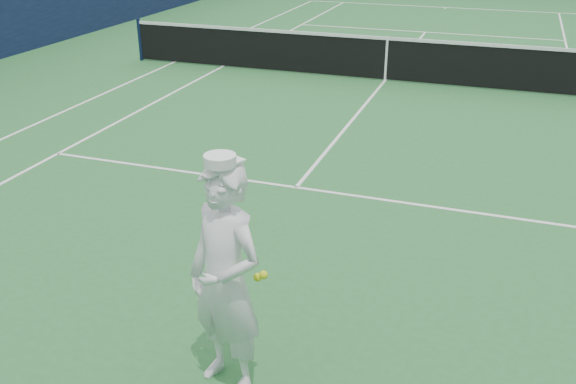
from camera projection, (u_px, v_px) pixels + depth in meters
The scene contains 4 objects.
ground at pixel (385, 81), 14.74m from camera, with size 80.00×80.00×0.00m, color #276830.
court_markings at pixel (385, 81), 14.74m from camera, with size 11.03×23.83×0.01m.
tennis_net at pixel (386, 57), 14.51m from camera, with size 12.88×0.09×1.07m.
tennis_player at pixel (226, 281), 5.08m from camera, with size 0.87×0.76×2.09m.
Camera 1 is at (2.68, -14.41, 3.76)m, focal length 40.00 mm.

